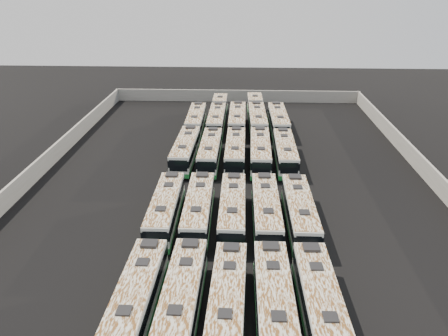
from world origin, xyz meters
TOP-DOWN VIEW (x-y plane):
  - ground at (0.00, 0.00)m, footprint 140.00×140.00m
  - perimeter_wall at (0.00, 0.00)m, footprint 45.20×73.20m
  - bus_front_far_left at (-5.74, -20.44)m, footprint 2.53×11.25m
  - bus_front_left at (-2.68, -20.26)m, footprint 2.56×11.26m
  - bus_front_center at (0.38, -20.41)m, footprint 2.60×11.01m
  - bus_front_right at (3.49, -20.52)m, footprint 2.53×11.42m
  - bus_front_far_right at (6.53, -20.45)m, footprint 2.61×11.32m
  - bus_midfront_far_left at (-5.86, -7.78)m, footprint 2.49×11.05m
  - bus_midfront_left at (-2.77, -7.75)m, footprint 2.48×11.14m
  - bus_midfront_center at (0.40, -7.78)m, footprint 2.35×11.05m
  - bus_midfront_right at (3.50, -7.79)m, footprint 2.48×11.25m
  - bus_midfront_far_right at (6.58, -7.91)m, footprint 2.46×11.23m
  - bus_midback_far_left at (-5.85, 7.16)m, footprint 2.65×11.37m
  - bus_midback_left at (-2.76, 6.93)m, footprint 2.45×11.05m
  - bus_midback_center at (0.36, 7.09)m, footprint 2.44×11.16m
  - bus_midback_right at (3.43, 6.97)m, footprint 2.56×11.41m
  - bus_midback_far_right at (6.50, 7.01)m, footprint 2.36×11.04m
  - bus_back_far_left at (-5.83, 19.47)m, footprint 2.48×11.04m
  - bus_back_left at (-2.71, 22.57)m, footprint 2.43×17.08m
  - bus_back_center at (0.39, 19.72)m, footprint 2.49×11.45m
  - bus_back_right at (3.36, 22.71)m, footprint 2.82×17.84m
  - bus_back_far_right at (6.54, 19.55)m, footprint 2.63×11.52m

SIDE VIEW (x-z plane):
  - ground at x=0.00m, z-range 0.00..0.00m
  - perimeter_wall at x=0.00m, z-range 0.00..2.20m
  - bus_front_center at x=0.38m, z-range 0.03..3.12m
  - bus_back_left at x=-2.71m, z-range 0.03..3.13m
  - bus_back_far_left at x=-5.83m, z-range 0.03..3.14m
  - bus_midfront_far_left at x=-5.86m, z-range 0.03..3.14m
  - bus_midback_left at x=-2.76m, z-range 0.03..3.14m
  - bus_midback_far_right at x=6.50m, z-range 0.04..3.14m
  - bus_midfront_center at x=0.40m, z-range 0.04..3.15m
  - bus_midfront_left at x=-2.77m, z-range 0.04..3.16m
  - bus_midback_center at x=0.36m, z-range 0.04..3.18m
  - bus_midfront_far_right at x=6.58m, z-range 0.04..3.19m
  - bus_front_far_left at x=-5.74m, z-range 0.04..3.19m
  - bus_front_left at x=-2.68m, z-range 0.04..3.20m
  - bus_midfront_right at x=3.50m, z-range 0.04..3.20m
  - bus_front_far_right at x=6.53m, z-range 0.04..3.21m
  - bus_midback_far_left at x=-5.85m, z-range 0.04..3.22m
  - bus_midback_right at x=3.43m, z-range 0.04..3.24m
  - bus_front_right at x=3.49m, z-range 0.04..3.25m
  - bus_back_right at x=3.36m, z-range 0.03..3.26m
  - bus_back_center at x=0.39m, z-range 0.04..3.26m
  - bus_back_far_right at x=6.54m, z-range 0.04..3.27m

